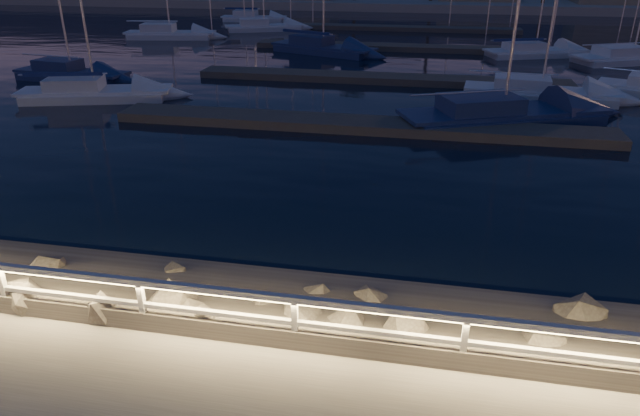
# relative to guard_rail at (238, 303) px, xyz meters

# --- Properties ---
(ground) EXTENTS (400.00, 400.00, 0.00)m
(ground) POSITION_rel_guard_rail_xyz_m (0.07, 0.00, -0.77)
(ground) COLOR #AAA399
(ground) RESTS_ON ground
(harbor_water) EXTENTS (400.00, 440.00, 0.60)m
(harbor_water) POSITION_rel_guard_rail_xyz_m (0.07, 31.22, -1.74)
(harbor_water) COLOR black
(harbor_water) RESTS_ON ground
(guard_rail) EXTENTS (44.11, 0.12, 1.06)m
(guard_rail) POSITION_rel_guard_rail_xyz_m (0.00, 0.00, 0.00)
(guard_rail) COLOR silver
(guard_rail) RESTS_ON ground
(riprap) EXTENTS (35.96, 3.02, 1.39)m
(riprap) POSITION_rel_guard_rail_xyz_m (-0.71, 1.35, -0.96)
(riprap) COLOR slate
(riprap) RESTS_ON ground
(floating_docks) EXTENTS (22.00, 36.00, 0.40)m
(floating_docks) POSITION_rel_guard_rail_xyz_m (0.07, 32.50, -1.17)
(floating_docks) COLOR #574F48
(floating_docks) RESTS_ON ground
(far_shore) EXTENTS (160.00, 14.00, 5.20)m
(far_shore) POSITION_rel_guard_rail_xyz_m (-0.06, 74.05, -0.48)
(far_shore) COLOR #AAA399
(far_shore) RESTS_ON ground
(sailboat_b) EXTENTS (8.01, 4.31, 13.15)m
(sailboat_b) POSITION_rel_guard_rail_xyz_m (-14.40, 18.61, -0.94)
(sailboat_b) COLOR silver
(sailboat_b) RESTS_ON ground
(sailboat_c) EXTENTS (9.69, 6.24, 16.06)m
(sailboat_c) POSITION_rel_guard_rail_xyz_m (6.23, 18.06, -0.90)
(sailboat_c) COLOR navy
(sailboat_c) RESTS_ON ground
(sailboat_e) EXTENTS (7.33, 2.97, 12.22)m
(sailboat_e) POSITION_rel_guard_rail_xyz_m (-18.48, 22.91, -0.93)
(sailboat_e) COLOR navy
(sailboat_e) RESTS_ON ground
(sailboat_g) EXTENTS (8.04, 3.09, 13.33)m
(sailboat_g) POSITION_rel_guard_rail_xyz_m (8.64, 23.35, -0.95)
(sailboat_g) COLOR silver
(sailboat_g) RESTS_ON ground
(sailboat_i) EXTENTS (8.05, 3.56, 13.34)m
(sailboat_i) POSITION_rel_guard_rail_xyz_m (-20.14, 40.37, -0.91)
(sailboat_i) COLOR silver
(sailboat_i) RESTS_ON ground
(sailboat_j) EXTENTS (8.52, 5.24, 14.11)m
(sailboat_j) POSITION_rel_guard_rail_xyz_m (-5.37, 35.44, -0.92)
(sailboat_j) COLOR navy
(sailboat_j) RESTS_ON ground
(sailboat_k) EXTENTS (7.72, 4.59, 12.69)m
(sailboat_k) POSITION_rel_guard_rail_xyz_m (10.27, 36.92, -0.97)
(sailboat_k) COLOR silver
(sailboat_k) RESTS_ON ground
(sailboat_l) EXTENTS (8.91, 5.80, 14.74)m
(sailboat_l) POSITION_rel_guard_rail_xyz_m (16.59, 35.71, -0.94)
(sailboat_l) COLOR silver
(sailboat_l) RESTS_ON ground
(sailboat_m) EXTENTS (7.14, 2.76, 11.93)m
(sailboat_m) POSITION_rel_guard_rail_xyz_m (-16.73, 54.33, -0.94)
(sailboat_m) COLOR silver
(sailboat_m) RESTS_ON ground
(sailboat_n) EXTENTS (7.69, 4.88, 12.77)m
(sailboat_n) POSITION_rel_guard_rail_xyz_m (-13.44, 47.04, -0.94)
(sailboat_n) COLOR silver
(sailboat_n) RESTS_ON ground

